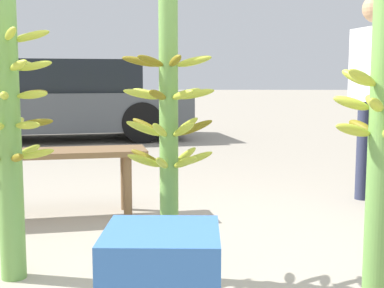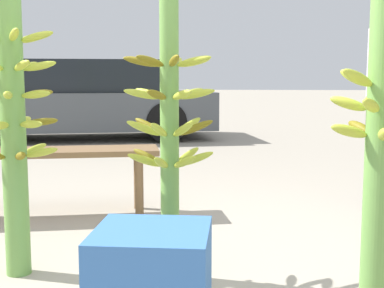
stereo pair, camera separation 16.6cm
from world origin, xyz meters
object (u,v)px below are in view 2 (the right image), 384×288
banana_stalk_left (12,110)px  produce_crate (152,285)px  banana_stalk_center (170,119)px  market_bench (47,159)px  parked_car (83,101)px  banana_stalk_right (382,119)px

banana_stalk_left → produce_crate: 1.19m
banana_stalk_center → market_bench: (-1.03, 1.12, -0.39)m
produce_crate → banana_stalk_center: bearing=91.0°
banana_stalk_center → parked_car: (-2.18, 5.95, -0.19)m
banana_stalk_left → banana_stalk_center: 0.78m
banana_stalk_left → market_bench: bearing=102.6°
market_bench → parked_car: bearing=90.5°
banana_stalk_center → market_bench: size_ratio=0.95×
banana_stalk_left → produce_crate: banana_stalk_left is taller
market_bench → parked_car: parked_car is taller
parked_car → banana_stalk_left: bearing=179.2°
market_bench → produce_crate: 2.04m
banana_stalk_right → banana_stalk_left: bearing=166.1°
banana_stalk_right → parked_car: bearing=115.7°
banana_stalk_left → banana_stalk_right: size_ratio=0.99×
banana_stalk_left → parked_car: banana_stalk_left is taller
banana_stalk_center → banana_stalk_right: bearing=-25.3°
market_bench → produce_crate: bearing=-72.0°
banana_stalk_center → parked_car: 6.34m
banana_stalk_left → banana_stalk_center: size_ratio=1.05×
market_bench → banana_stalk_right: bearing=-51.5°
banana_stalk_center → produce_crate: banana_stalk_center is taller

